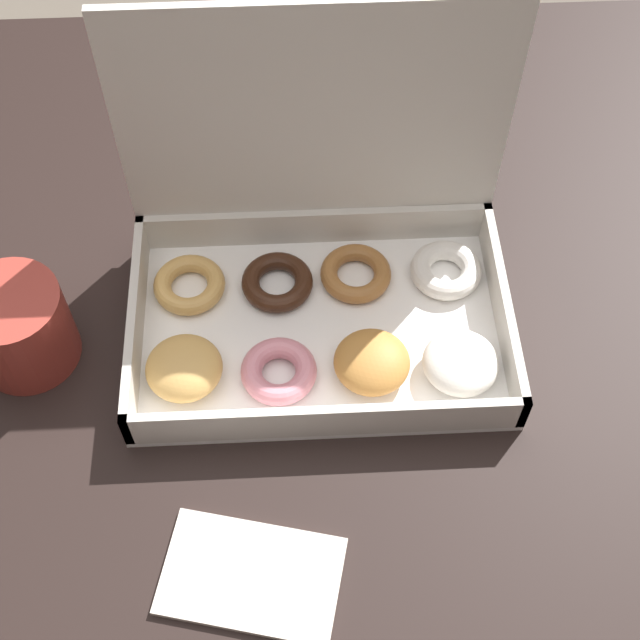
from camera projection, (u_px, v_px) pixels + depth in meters
ground_plane at (324, 590)px, 1.48m from camera, size 8.00×8.00×0.00m
dining_table at (326, 390)px, 0.92m from camera, size 1.22×0.99×0.77m
donut_box at (320, 273)px, 0.82m from camera, size 0.35×0.23×0.28m
coffee_mug at (18, 327)px, 0.80m from camera, size 0.09×0.09×0.09m
paper_napkin at (251, 576)px, 0.71m from camera, size 0.16×0.12×0.01m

